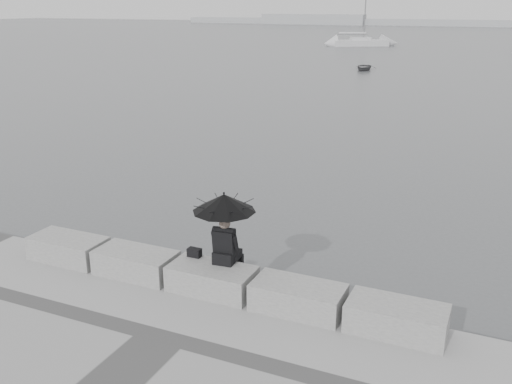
% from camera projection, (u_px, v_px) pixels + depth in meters
% --- Properties ---
extents(ground, '(360.00, 360.00, 0.00)m').
position_uv_depth(ground, '(224.00, 304.00, 11.19)').
color(ground, '#494C4F').
rests_on(ground, ground).
extents(stone_block_far_left, '(1.60, 0.80, 0.50)m').
position_uv_depth(stone_block_far_left, '(69.00, 249.00, 11.89)').
color(stone_block_far_left, slate).
rests_on(stone_block_far_left, promenade).
extents(stone_block_left, '(1.60, 0.80, 0.50)m').
position_uv_depth(stone_block_left, '(136.00, 263.00, 11.23)').
color(stone_block_left, slate).
rests_on(stone_block_left, promenade).
extents(stone_block_centre, '(1.60, 0.80, 0.50)m').
position_uv_depth(stone_block_centre, '(212.00, 279.00, 10.57)').
color(stone_block_centre, slate).
rests_on(stone_block_centre, promenade).
extents(stone_block_right, '(1.60, 0.80, 0.50)m').
position_uv_depth(stone_block_right, '(298.00, 298.00, 9.91)').
color(stone_block_right, slate).
rests_on(stone_block_right, promenade).
extents(stone_block_far_right, '(1.60, 0.80, 0.50)m').
position_uv_depth(stone_block_far_right, '(396.00, 319.00, 9.24)').
color(stone_block_far_right, slate).
rests_on(stone_block_far_right, promenade).
extents(seated_person, '(1.17, 1.17, 1.39)m').
position_uv_depth(seated_person, '(224.00, 212.00, 10.35)').
color(seated_person, black).
rests_on(seated_person, stone_block_centre).
extents(bag, '(0.26, 0.15, 0.17)m').
position_uv_depth(bag, '(194.00, 253.00, 10.90)').
color(bag, black).
rests_on(bag, stone_block_centre).
extents(distant_landmass, '(180.00, 8.00, 2.80)m').
position_uv_depth(distant_landmass, '(469.00, 23.00, 147.88)').
color(distant_landmass, '#9EA1A3').
rests_on(distant_landmass, ground).
extents(sailboat_left, '(7.77, 5.93, 12.90)m').
position_uv_depth(sailboat_left, '(360.00, 42.00, 79.47)').
color(sailboat_left, silver).
rests_on(sailboat_left, ground).
extents(dinghy, '(2.97, 1.46, 0.49)m').
position_uv_depth(dinghy, '(364.00, 67.00, 50.59)').
color(dinghy, slate).
rests_on(dinghy, ground).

